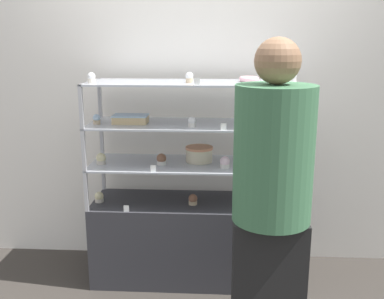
{
  "coord_description": "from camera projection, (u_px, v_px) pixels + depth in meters",
  "views": [
    {
      "loc": [
        0.18,
        -3.02,
        1.71
      ],
      "look_at": [
        0.0,
        0.0,
        0.97
      ],
      "focal_mm": 42.0,
      "sensor_mm": 36.0,
      "label": 1
    }
  ],
  "objects": [
    {
      "name": "ground_plane",
      "position": [
        192.0,
        276.0,
        3.34
      ],
      "size": [
        20.0,
        20.0,
        0.0
      ],
      "primitive_type": "plane",
      "color": "#38332D"
    },
    {
      "name": "back_wall",
      "position": [
        195.0,
        95.0,
        3.41
      ],
      "size": [
        8.0,
        0.05,
        2.6
      ],
      "color": "silver",
      "rests_on": "ground_plane"
    },
    {
      "name": "display_base",
      "position": [
        192.0,
        239.0,
        3.27
      ],
      "size": [
        1.41,
        0.49,
        0.59
      ],
      "color": "#333338",
      "rests_on": "ground_plane"
    },
    {
      "name": "display_riser_lower",
      "position": [
        192.0,
        165.0,
        3.14
      ],
      "size": [
        1.41,
        0.49,
        0.28
      ],
      "color": "#B7B7BC",
      "rests_on": "display_base"
    },
    {
      "name": "display_riser_middle",
      "position": [
        192.0,
        126.0,
        3.07
      ],
      "size": [
        1.41,
        0.49,
        0.28
      ],
      "color": "#B7B7BC",
      "rests_on": "display_riser_lower"
    },
    {
      "name": "display_riser_upper",
      "position": [
        192.0,
        84.0,
        3.01
      ],
      "size": [
        1.41,
        0.49,
        0.28
      ],
      "color": "#B7B7BC",
      "rests_on": "display_riser_middle"
    },
    {
      "name": "layer_cake_centerpiece",
      "position": [
        199.0,
        154.0,
        3.17
      ],
      "size": [
        0.19,
        0.19,
        0.11
      ],
      "color": "beige",
      "rests_on": "display_riser_lower"
    },
    {
      "name": "sheet_cake_frosted",
      "position": [
        130.0,
        119.0,
        3.07
      ],
      "size": [
        0.24,
        0.15,
        0.06
      ],
      "color": "#DBBC84",
      "rests_on": "display_riser_middle"
    },
    {
      "name": "cupcake_0",
      "position": [
        99.0,
        197.0,
        3.19
      ],
      "size": [
        0.06,
        0.06,
        0.08
      ],
      "color": "beige",
      "rests_on": "display_base"
    },
    {
      "name": "cupcake_1",
      "position": [
        193.0,
        200.0,
        3.14
      ],
      "size": [
        0.06,
        0.06,
        0.08
      ],
      "color": "#CCB28C",
      "rests_on": "display_base"
    },
    {
      "name": "cupcake_2",
      "position": [
        284.0,
        203.0,
        3.07
      ],
      "size": [
        0.06,
        0.06,
        0.08
      ],
      "color": "#CCB28C",
      "rests_on": "display_base"
    },
    {
      "name": "price_tag_0",
      "position": [
        126.0,
        209.0,
        3.01
      ],
      "size": [
        0.04,
        0.0,
        0.04
      ],
      "color": "white",
      "rests_on": "display_base"
    },
    {
      "name": "cupcake_3",
      "position": [
        101.0,
        159.0,
        3.11
      ],
      "size": [
        0.07,
        0.07,
        0.08
      ],
      "color": "beige",
      "rests_on": "display_riser_lower"
    },
    {
      "name": "cupcake_4",
      "position": [
        161.0,
        159.0,
        3.09
      ],
      "size": [
        0.07,
        0.07,
        0.08
      ],
      "color": "white",
      "rests_on": "display_riser_lower"
    },
    {
      "name": "cupcake_5",
      "position": [
        225.0,
        163.0,
        3.02
      ],
      "size": [
        0.07,
        0.07,
        0.08
      ],
      "color": "white",
      "rests_on": "display_riser_lower"
    },
    {
      "name": "cupcake_6",
      "position": [
        287.0,
        164.0,
        2.97
      ],
      "size": [
        0.07,
        0.07,
        0.08
      ],
      "color": "beige",
      "rests_on": "display_riser_lower"
    },
    {
      "name": "price_tag_1",
      "position": [
        153.0,
        169.0,
        2.93
      ],
      "size": [
        0.04,
        0.0,
        0.04
      ],
      "color": "white",
      "rests_on": "display_riser_lower"
    },
    {
      "name": "cupcake_7",
      "position": [
        97.0,
        119.0,
        3.04
      ],
      "size": [
        0.05,
        0.05,
        0.07
      ],
      "color": "#CCB28C",
      "rests_on": "display_riser_middle"
    },
    {
      "name": "cupcake_8",
      "position": [
        192.0,
        122.0,
        2.93
      ],
      "size": [
        0.05,
        0.05,
        0.07
      ],
      "color": "white",
      "rests_on": "display_riser_middle"
    },
    {
      "name": "cupcake_9",
      "position": [
        290.0,
        123.0,
        2.91
      ],
      "size": [
        0.05,
        0.05,
        0.07
      ],
      "color": "white",
      "rests_on": "display_riser_middle"
    },
    {
      "name": "price_tag_2",
      "position": [
        223.0,
        127.0,
        2.84
      ],
      "size": [
        0.04,
        0.0,
        0.04
      ],
      "color": "white",
      "rests_on": "display_riser_middle"
    },
    {
      "name": "cupcake_10",
      "position": [
        91.0,
        78.0,
        2.91
      ],
      "size": [
        0.05,
        0.05,
        0.07
      ],
      "color": "beige",
      "rests_on": "display_riser_upper"
    },
    {
      "name": "cupcake_11",
      "position": [
        189.0,
        78.0,
        2.93
      ],
      "size": [
        0.05,
        0.05,
        0.07
      ],
      "color": "#CCB28C",
      "rests_on": "display_riser_upper"
    },
    {
      "name": "cupcake_12",
      "position": [
        293.0,
        78.0,
        2.92
      ],
      "size": [
        0.05,
        0.05,
        0.07
      ],
      "color": "white",
      "rests_on": "display_riser_upper"
    },
    {
      "name": "price_tag_3",
      "position": [
        197.0,
        82.0,
        2.78
      ],
      "size": [
        0.04,
        0.0,
        0.04
      ],
      "color": "white",
      "rests_on": "display_riser_upper"
    },
    {
      "name": "donut_glazed",
      "position": [
        249.0,
        79.0,
        3.01
      ],
      "size": [
        0.13,
        0.13,
        0.04
      ],
      "color": "#EFB2BC",
      "rests_on": "display_riser_upper"
    },
    {
      "name": "customer_figure",
      "position": [
        272.0,
        197.0,
        2.31
      ],
      "size": [
        0.4,
        0.4,
        1.73
      ],
      "color": "black",
      "rests_on": "ground_plane"
    }
  ]
}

